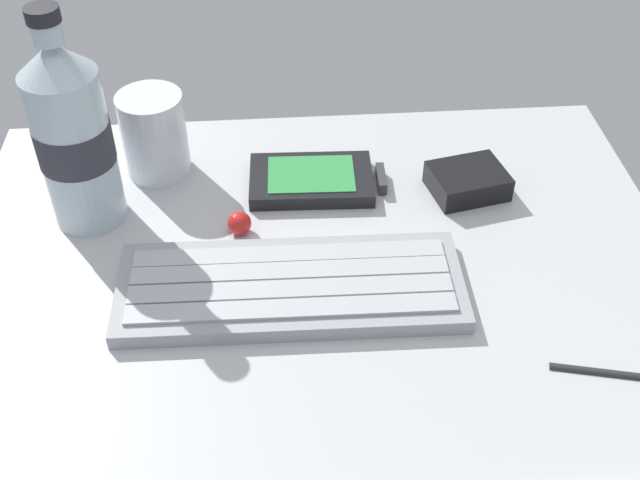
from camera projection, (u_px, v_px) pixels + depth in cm
name	position (u px, v px, depth cm)	size (l,w,h in cm)	color
ground_plane	(320.00, 275.00, 69.20)	(64.00, 48.00, 2.80)	#B7BABC
keyboard	(291.00, 286.00, 65.65)	(29.20, 11.53, 1.70)	#93969B
handheld_device	(318.00, 180.00, 76.84)	(13.00, 8.03, 1.50)	black
juice_cup	(155.00, 137.00, 76.72)	(6.40, 6.40, 8.50)	silver
water_bottle	(73.00, 135.00, 67.94)	(6.73, 6.73, 20.80)	silver
charger_block	(468.00, 181.00, 75.88)	(7.00, 5.60, 2.40)	black
trackball_mouse	(239.00, 223.00, 71.32)	(2.20, 2.20, 2.20)	red
stylus_pen	(614.00, 372.00, 59.44)	(0.70, 0.70, 9.50)	#26262B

